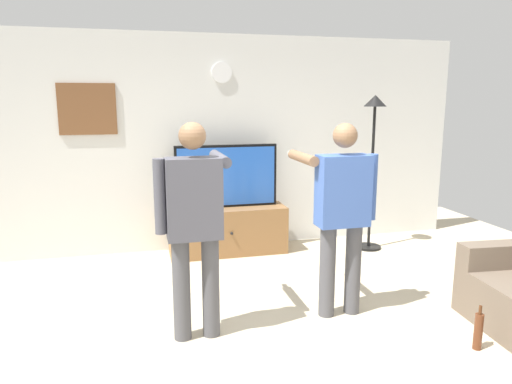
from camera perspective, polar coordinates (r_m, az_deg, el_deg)
name	(u,v)px	position (r m, az deg, el deg)	size (l,w,h in m)	color
ground_plane	(296,361)	(3.74, 4.87, -19.62)	(8.40, 8.40, 0.00)	beige
back_wall	(223,143)	(6.10, -4.03, 5.86)	(6.40, 0.10, 2.70)	silver
tv_stand	(228,230)	(5.95, -3.42, -4.63)	(1.45, 0.50, 0.59)	olive
television	(227,176)	(5.85, -3.58, 1.92)	(1.27, 0.07, 0.78)	black
wall_clock	(222,73)	(6.02, -4.17, 14.19)	(0.25, 0.25, 0.03)	white
framed_picture	(87,109)	(5.95, -19.70, 9.41)	(0.65, 0.04, 0.60)	brown
floor_lamp	(373,141)	(6.10, 13.98, 6.05)	(0.32, 0.32, 1.96)	black
person_standing_nearer_lamp	(194,219)	(3.73, -7.46, -3.21)	(0.61, 0.78, 1.74)	#4C4C51
person_standing_nearer_couch	(342,208)	(4.17, 10.32, -1.93)	(0.63, 0.78, 1.71)	#4C4C51
beverage_bottle	(478,331)	(4.17, 25.25, -14.94)	(0.07, 0.07, 0.36)	#592D19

